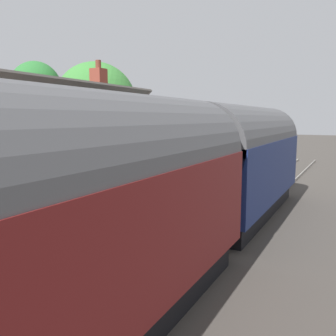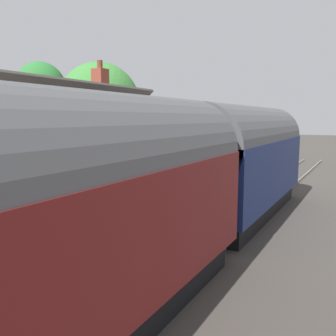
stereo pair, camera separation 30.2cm
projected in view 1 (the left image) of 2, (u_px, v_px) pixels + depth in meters
ground_plane at (154, 256)px, 9.97m from camera, size 160.00×160.00×0.00m
platform at (46, 220)px, 11.83m from camera, size 32.00×6.29×0.95m
platform_edge_coping at (119, 218)px, 10.39m from camera, size 32.00×0.36×0.02m
rail_near at (208, 265)px, 9.21m from camera, size 52.00×0.08×0.14m
rail_far at (160, 255)px, 9.88m from camera, size 52.00×0.08×0.14m
train at (124, 203)px, 6.90m from camera, size 25.78×2.73×4.32m
station_building at (57, 155)px, 13.66m from camera, size 8.40×3.60×5.38m
bench_near_building at (197, 159)px, 20.95m from camera, size 1.40×0.44×0.88m
planter_bench_left at (231, 160)px, 20.94m from camera, size 0.64×0.64×0.90m
planter_edge_far at (148, 192)px, 12.71m from camera, size 1.07×0.32×0.61m
planter_bench_right at (185, 175)px, 15.83m from camera, size 0.49×0.49×0.75m
station_sign_board at (200, 153)px, 17.35m from camera, size 0.96×0.06×1.57m
tree_far_left at (36, 90)px, 24.30m from camera, size 3.32×3.65×7.66m
tree_behind_building at (96, 104)px, 22.37m from camera, size 4.98×5.13×7.30m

